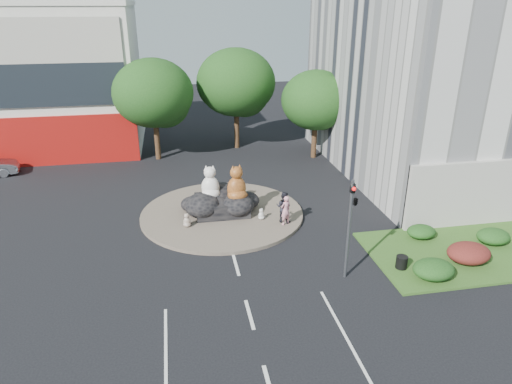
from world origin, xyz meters
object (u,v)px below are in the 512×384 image
cat_white (210,182)px  pedestrian_pink (286,210)px  kitten_white (261,214)px  cat_tabby (237,182)px  pedestrian_dark (284,207)px  kitten_calico (187,220)px  litter_bin (402,262)px

cat_white → pedestrian_pink: size_ratio=1.19×
cat_white → kitten_white: size_ratio=2.96×
pedestrian_pink → cat_tabby: bearing=-64.4°
pedestrian_pink → pedestrian_dark: bearing=-110.8°
cat_tabby → pedestrian_dark: (2.52, -1.68, -1.08)m
cat_white → cat_tabby: 1.64m
pedestrian_pink → cat_white: bearing=-58.4°
kitten_calico → pedestrian_dark: size_ratio=0.45×
pedestrian_pink → pedestrian_dark: pedestrian_dark is taller
kitten_calico → pedestrian_dark: (5.63, -0.43, 0.52)m
cat_white → cat_tabby: (1.53, -0.58, 0.06)m
cat_white → kitten_calico: size_ratio=2.52×
pedestrian_dark → kitten_white: bearing=9.0°
litter_bin → cat_tabby: bearing=132.9°
cat_tabby → litter_bin: cat_tabby is taller
pedestrian_pink → kitten_calico: bearing=-33.7°
kitten_calico → litter_bin: 11.98m
pedestrian_pink → litter_bin: size_ratio=2.80×
kitten_calico → kitten_white: (4.41, 0.15, -0.06)m
litter_bin → kitten_white: bearing=131.5°
cat_white → litter_bin: (8.58, -8.17, -1.72)m
cat_tabby → pedestrian_pink: (2.55, -2.03, -1.13)m
kitten_calico → pedestrian_dark: pedestrian_dark is taller
pedestrian_dark → litter_bin: pedestrian_dark is taller
pedestrian_dark → litter_bin: 7.48m
kitten_white → pedestrian_pink: 1.65m
kitten_white → pedestrian_pink: bearing=-72.6°
cat_tabby → kitten_white: size_ratio=3.12×
cat_tabby → kitten_white: bearing=-57.2°
cat_tabby → cat_white: bearing=142.7°
pedestrian_pink → litter_bin: pedestrian_pink is taller
kitten_white → litter_bin: (5.75, -6.49, -0.12)m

